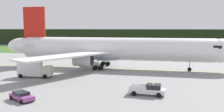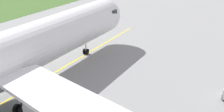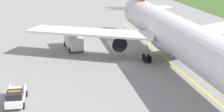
{
  "view_description": "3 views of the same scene",
  "coord_description": "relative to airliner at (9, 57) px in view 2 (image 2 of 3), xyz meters",
  "views": [
    {
      "loc": [
        16.58,
        -53.95,
        10.42
      ],
      "look_at": [
        2.48,
        6.5,
        3.37
      ],
      "focal_mm": 39.71,
      "sensor_mm": 36.0,
      "label": 1
    },
    {
      "loc": [
        -30.37,
        -19.27,
        17.61
      ],
      "look_at": [
        8.13,
        -2.41,
        4.71
      ],
      "focal_mm": 60.36,
      "sensor_mm": 36.0,
      "label": 2
    },
    {
      "loc": [
        54.89,
        -11.76,
        17.3
      ],
      "look_at": [
        6.03,
        -2.97,
        3.17
      ],
      "focal_mm": 57.45,
      "sensor_mm": 36.0,
      "label": 3
    }
  ],
  "objects": [
    {
      "name": "taxiway_centerline_main",
      "position": [
        0.63,
        0.01,
        -4.96
      ],
      "size": [
        78.13,
        1.02,
        0.01
      ],
      "primitive_type": "cube",
      "rotation": [
        0.0,
        0.0,
        0.01
      ],
      "color": "yellow",
      "rests_on": "ground"
    },
    {
      "name": "airliner",
      "position": [
        0.0,
        0.0,
        0.0
      ],
      "size": [
        59.48,
        47.28,
        16.12
      ],
      "color": "white",
      "rests_on": "ground"
    }
  ]
}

